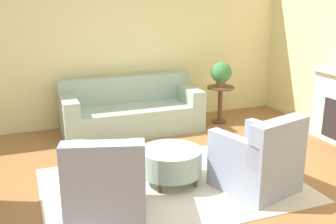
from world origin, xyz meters
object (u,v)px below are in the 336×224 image
(ottoman_table, at_px, (171,161))
(armchair_left, at_px, (107,187))
(armchair_right, at_px, (259,161))
(couch, at_px, (131,112))
(potted_plant_on_side_table, at_px, (221,73))
(side_table, at_px, (220,99))

(ottoman_table, bearing_deg, armchair_left, -149.27)
(armchair_right, bearing_deg, couch, 106.90)
(armchair_right, xyz_separation_m, ottoman_table, (-0.87, 0.53, -0.08))
(armchair_left, bearing_deg, potted_plant_on_side_table, 43.67)
(couch, distance_m, potted_plant_on_side_table, 1.71)
(side_table, bearing_deg, armchair_right, -108.31)
(potted_plant_on_side_table, bearing_deg, armchair_right, -108.31)
(armchair_right, height_order, ottoman_table, armchair_right)
(couch, bearing_deg, armchair_left, -110.75)
(couch, height_order, armchair_left, armchair_left)
(ottoman_table, relative_size, side_table, 1.13)
(side_table, distance_m, potted_plant_on_side_table, 0.46)
(couch, bearing_deg, ottoman_table, -92.43)
(armchair_left, relative_size, side_table, 1.51)
(armchair_left, xyz_separation_m, potted_plant_on_side_table, (2.59, 2.47, 0.55))
(armchair_left, distance_m, side_table, 3.58)
(side_table, bearing_deg, couch, 175.61)
(armchair_left, xyz_separation_m, ottoman_table, (0.89, 0.53, -0.08))
(ottoman_table, distance_m, potted_plant_on_side_table, 2.65)
(armchair_left, height_order, ottoman_table, armchair_left)
(couch, height_order, side_table, couch)
(ottoman_table, bearing_deg, side_table, 48.87)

